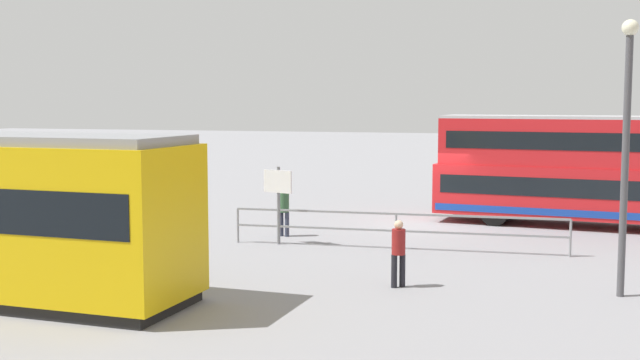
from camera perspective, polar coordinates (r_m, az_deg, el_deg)
ground_plane at (r=28.26m, az=7.92°, el=-3.20°), size 160.00×160.00×0.00m
double_decker_bus at (r=28.85m, az=19.84°, el=0.62°), size 11.74×3.68×3.83m
pedestrian_near_railing at (r=25.54m, az=-2.59°, el=-2.02°), size 0.39×0.39×1.60m
pedestrian_crossing at (r=18.66m, az=5.65°, el=-4.94°), size 0.45×0.45×1.58m
pedestrian_railing at (r=23.41m, az=5.47°, el=-3.16°), size 9.84×0.62×1.08m
info_sign at (r=24.03m, az=-3.03°, el=-0.82°), size 0.97×0.32×2.37m
street_lamp at (r=18.64m, az=21.09°, el=3.07°), size 0.36×0.36×6.09m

